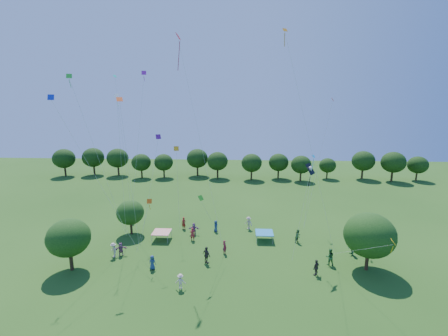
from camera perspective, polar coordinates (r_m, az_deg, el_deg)
near_tree_west at (r=35.25m, az=-27.48°, el=-11.71°), size 4.29×4.29×5.53m
near_tree_north at (r=41.90m, az=-17.42°, el=-8.09°), size 3.57×3.57×4.62m
near_tree_east at (r=34.75m, az=25.99°, el=-11.43°), size 5.08×5.08×6.15m
treeline at (r=70.67m, az=0.39°, el=1.34°), size 88.01×8.77×6.77m
tent_red_stripe at (r=39.87m, az=-11.80°, el=-11.87°), size 2.20×2.20×1.10m
tent_blue at (r=39.23m, az=7.69°, el=-12.11°), size 2.20×2.20×1.10m
crowd_person_0 at (r=41.48m, az=-1.59°, el=-11.01°), size 0.60×0.86×1.58m
crowd_person_1 at (r=35.79m, az=0.11°, el=-14.83°), size 0.70×0.72×1.65m
crowd_person_2 at (r=35.44m, az=19.49°, el=-15.65°), size 0.92×0.51×1.85m
crowd_person_3 at (r=42.39m, az=4.70°, el=-10.39°), size 1.24×1.14×1.78m
crowd_person_4 at (r=33.13m, az=17.17°, el=-17.66°), size 1.03×1.03×1.71m
crowd_person_5 at (r=40.88m, az=-5.76°, el=-11.43°), size 1.48×0.54×1.58m
crowd_person_6 at (r=33.66m, az=-13.49°, el=-17.10°), size 0.83×0.55×1.55m
crowd_person_7 at (r=39.17m, az=-6.03°, el=-12.41°), size 0.64×0.42×1.70m
crowd_person_8 at (r=39.50m, az=13.92°, el=-12.47°), size 0.94×0.92×1.73m
crowd_person_9 at (r=30.16m, az=-8.29°, el=-20.60°), size 0.99×0.46×1.51m
crowd_person_10 at (r=33.86m, az=-3.35°, el=-16.23°), size 1.17×1.13×1.91m
crowd_person_11 at (r=37.37m, az=-19.06°, el=-14.39°), size 1.54×1.09×1.56m
crowd_person_12 at (r=46.22m, az=-17.02°, el=-9.01°), size 0.90×0.95×1.73m
crowd_person_13 at (r=42.58m, az=-7.67°, el=-10.39°), size 0.74×0.59×1.74m
crowd_person_14 at (r=38.38m, az=23.14°, el=-13.83°), size 0.49×0.88×1.75m
crowd_person_15 at (r=37.25m, az=-20.30°, el=-14.45°), size 1.14×1.14×1.70m
pirate_kite at (r=32.83m, az=16.08°, el=-0.33°), size 2.64×3.65×9.55m
red_high_kite at (r=33.57m, az=-7.23°, el=16.88°), size 5.35×4.18×23.09m
small_kite_0 at (r=33.02m, az=-14.31°, el=-7.40°), size 1.87×0.66×5.88m
small_kite_1 at (r=41.33m, az=18.72°, el=6.40°), size 3.84×4.10×16.57m
small_kite_2 at (r=29.82m, az=14.56°, el=11.24°), size 6.47×0.61×22.41m
small_kite_3 at (r=30.51m, az=-3.72°, el=-7.24°), size 2.17×4.47×6.89m
small_kite_4 at (r=31.15m, az=-26.28°, el=4.35°), size 6.11×3.52×16.53m
small_kite_5 at (r=43.22m, az=-15.50°, el=11.42°), size 2.11×3.69×20.24m
small_kite_6 at (r=36.44m, az=-19.34°, el=6.37°), size 0.52×0.35×16.89m
small_kite_7 at (r=44.01m, az=-19.13°, el=8.28°), size 2.57×3.39×19.71m
small_kite_8 at (r=33.20m, az=-18.53°, el=6.49°), size 1.49×0.67×16.43m
small_kite_9 at (r=28.54m, az=27.53°, el=-12.99°), size 2.23×8.17×5.41m
small_kite_10 at (r=37.75m, az=-8.97°, el=1.23°), size 0.66×1.02×10.63m
small_kite_11 at (r=35.45m, az=-25.02°, el=8.28°), size 3.96×2.97×18.74m
small_kite_12 at (r=42.00m, az=16.38°, el=-0.22°), size 1.95×4.17×9.03m
small_kite_13 at (r=33.99m, az=-13.06°, el=1.60°), size 2.50×1.60×12.47m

